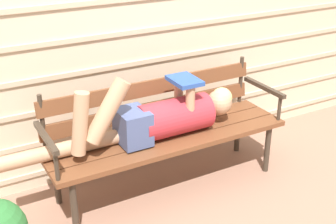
% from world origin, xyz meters
% --- Properties ---
extents(ground_plane, '(12.00, 12.00, 0.00)m').
position_xyz_m(ground_plane, '(0.00, 0.00, 0.00)').
color(ground_plane, '#936B56').
extents(house_siding, '(4.69, 0.08, 2.17)m').
position_xyz_m(house_siding, '(0.00, 0.62, 1.08)').
color(house_siding, beige).
rests_on(house_siding, ground).
extents(park_bench, '(1.78, 0.51, 0.82)m').
position_xyz_m(park_bench, '(0.00, 0.20, 0.47)').
color(park_bench, brown).
rests_on(park_bench, ground).
extents(reclining_person, '(1.70, 0.26, 0.53)m').
position_xyz_m(reclining_person, '(-0.09, 0.13, 0.59)').
color(reclining_person, '#B72D38').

